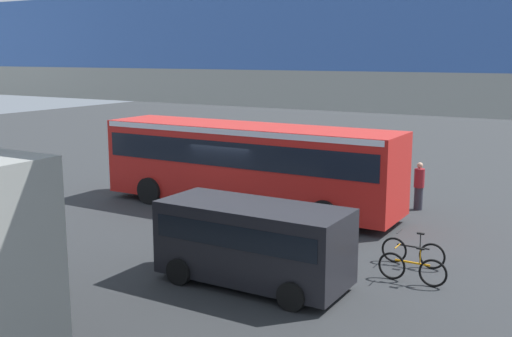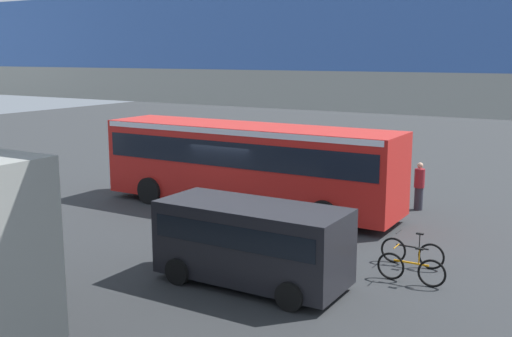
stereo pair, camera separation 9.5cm
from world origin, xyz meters
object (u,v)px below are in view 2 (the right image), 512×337
object	(u,v)px
bicycle_black	(412,253)
pedestrian	(419,186)
city_bus	(248,159)
parked_van	(252,239)
bicycle_orange	(411,269)

from	to	relation	value
bicycle_black	pedestrian	xyz separation A→B (m)	(1.63, -6.24, 0.51)
city_bus	pedestrian	bearing A→B (deg)	-150.62
city_bus	bicycle_black	distance (m)	7.97
bicycle_black	pedestrian	world-z (taller)	pedestrian
parked_van	bicycle_black	bearing A→B (deg)	-132.28
city_bus	bicycle_black	size ratio (longest dim) A/B	6.52
parked_van	pedestrian	distance (m)	9.73
parked_van	bicycle_black	world-z (taller)	parked_van
pedestrian	parked_van	bearing A→B (deg)	81.45
parked_van	city_bus	bearing A→B (deg)	-57.75
city_bus	bicycle_black	world-z (taller)	city_bus
pedestrian	bicycle_orange	bearing A→B (deg)	104.75
bicycle_orange	pedestrian	size ratio (longest dim) A/B	0.99
pedestrian	bicycle_black	bearing A→B (deg)	104.61
parked_van	pedestrian	world-z (taller)	parked_van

